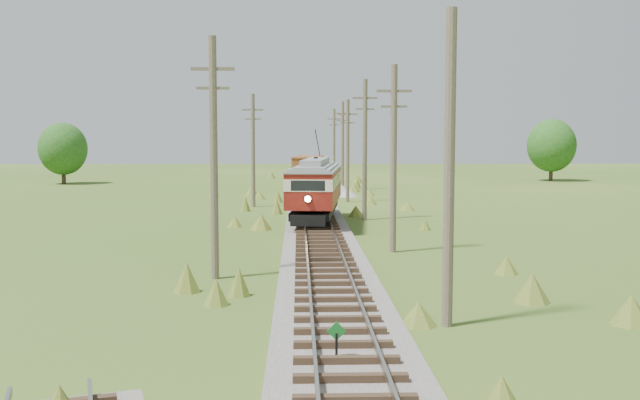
{
  "coord_description": "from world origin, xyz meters",
  "views": [
    {
      "loc": [
        -1.07,
        -14.52,
        5.28
      ],
      "look_at": [
        0.0,
        20.36,
        2.23
      ],
      "focal_mm": 40.0,
      "sensor_mm": 36.0,
      "label": 1
    }
  ],
  "objects_px": {
    "switch_marker": "(337,340)",
    "gravel_pile": "(340,189)",
    "gondola": "(308,169)",
    "streetcar": "(316,184)"
  },
  "relations": [
    {
      "from": "switch_marker",
      "to": "streetcar",
      "type": "relative_size",
      "value": 0.09
    },
    {
      "from": "streetcar",
      "to": "gravel_pile",
      "type": "relative_size",
      "value": 3.15
    },
    {
      "from": "gondola",
      "to": "gravel_pile",
      "type": "height_order",
      "value": "gondola"
    },
    {
      "from": "gondola",
      "to": "gravel_pile",
      "type": "relative_size",
      "value": 2.35
    },
    {
      "from": "gravel_pile",
      "to": "switch_marker",
      "type": "bearing_deg",
      "value": -93.42
    },
    {
      "from": "switch_marker",
      "to": "gondola",
      "type": "height_order",
      "value": "gondola"
    },
    {
      "from": "switch_marker",
      "to": "gravel_pile",
      "type": "bearing_deg",
      "value": 86.58
    },
    {
      "from": "streetcar",
      "to": "gravel_pile",
      "type": "distance_m",
      "value": 21.64
    },
    {
      "from": "switch_marker",
      "to": "gravel_pile",
      "type": "xyz_separation_m",
      "value": [
        2.9,
        48.56,
        -0.04
      ]
    },
    {
      "from": "gondola",
      "to": "switch_marker",
      "type": "bearing_deg",
      "value": -84.55
    }
  ]
}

